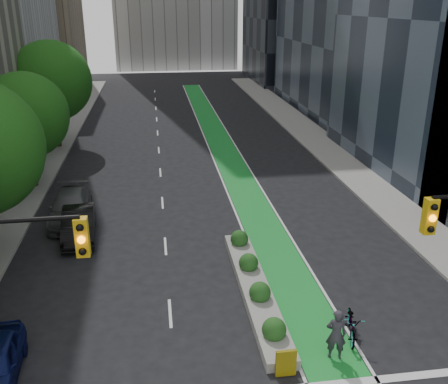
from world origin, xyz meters
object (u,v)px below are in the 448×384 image
object	(u,v)px
bicycle	(352,323)
parked_car_left_mid	(79,224)
median_planter	(255,285)
cyclist	(336,334)
parked_car_left_far	(70,207)

from	to	relation	value
bicycle	parked_car_left_mid	size ratio (longest dim) A/B	0.45
median_planter	bicycle	distance (m)	4.58
cyclist	parked_car_left_far	xyz separation A→B (m)	(-10.93, 13.63, -0.19)
median_planter	cyclist	bearing A→B (deg)	-66.58
cyclist	parked_car_left_far	size ratio (longest dim) A/B	0.36
median_planter	parked_car_left_mid	size ratio (longest dim) A/B	2.20
median_planter	parked_car_left_mid	world-z (taller)	parked_car_left_mid
median_planter	parked_car_left_far	xyz separation A→B (m)	(-8.97, 9.10, 0.42)
median_planter	parked_car_left_mid	xyz separation A→B (m)	(-8.20, 6.67, 0.40)
cyclist	parked_car_left_mid	distance (m)	15.12
median_planter	bicycle	world-z (taller)	bicycle
median_planter	cyclist	size ratio (longest dim) A/B	5.25
median_planter	bicycle	xyz separation A→B (m)	(3.00, -3.46, 0.18)
parked_car_left_mid	parked_car_left_far	xyz separation A→B (m)	(-0.77, 2.43, 0.02)
median_planter	parked_car_left_mid	distance (m)	10.58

